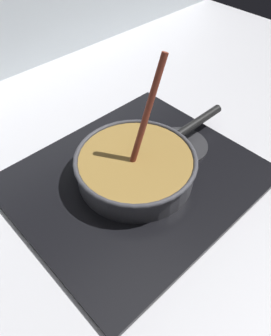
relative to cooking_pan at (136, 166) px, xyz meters
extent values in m
cube|color=#B7B7BC|center=(-0.10, -0.14, -0.07)|extent=(2.40, 1.60, 0.04)
cube|color=black|center=(0.00, 0.00, -0.04)|extent=(0.56, 0.48, 0.01)
torus|color=#592D0C|center=(0.00, 0.00, -0.03)|extent=(0.20, 0.20, 0.01)
cylinder|color=#262628|center=(0.16, 0.00, -0.03)|extent=(0.14, 0.14, 0.01)
cylinder|color=#38383D|center=(0.00, 0.00, -0.01)|extent=(0.27, 0.27, 0.06)
cylinder|color=olive|center=(0.00, 0.00, 0.00)|extent=(0.26, 0.26, 0.05)
torus|color=#38383D|center=(0.00, 0.00, 0.02)|extent=(0.28, 0.28, 0.01)
cylinder|color=black|center=(0.22, 0.00, 0.01)|extent=(0.18, 0.02, 0.02)
cylinder|color=#EDD88C|center=(0.09, 0.02, 0.01)|extent=(0.03, 0.03, 0.01)
cylinder|color=#EDD88C|center=(-0.01, 0.01, 0.01)|extent=(0.03, 0.03, 0.01)
cylinder|color=#E5CC7A|center=(0.02, 0.04, 0.01)|extent=(0.03, 0.03, 0.01)
cylinder|color=#E5CC7A|center=(0.03, 0.00, 0.01)|extent=(0.03, 0.03, 0.01)
cylinder|color=maroon|center=(0.03, 0.00, 0.13)|extent=(0.10, 0.01, 0.25)
cube|color=brown|center=(-0.02, 0.00, 0.01)|extent=(0.04, 0.03, 0.01)
camera|label=1|loc=(-0.37, -0.39, 0.55)|focal=35.55mm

